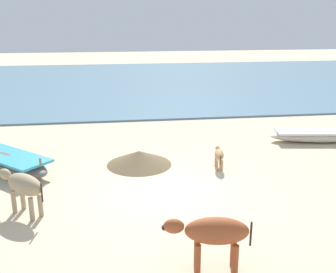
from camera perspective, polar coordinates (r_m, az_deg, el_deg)
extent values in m
plane|color=beige|center=(10.48, -0.60, -7.76)|extent=(80.00, 80.00, 0.00)
cube|color=slate|center=(26.91, -5.20, 7.71)|extent=(60.00, 20.00, 0.08)
ellipsoid|color=#5B5651|center=(12.64, -22.14, -3.37)|extent=(3.30, 3.15, 0.51)
cube|color=#3399BF|center=(12.57, -22.25, -2.44)|extent=(2.97, 2.85, 0.07)
cube|color=olive|center=(12.38, -21.53, -3.02)|extent=(0.69, 0.74, 0.04)
cylinder|color=olive|center=(11.26, -17.76, -3.43)|extent=(0.06, 0.06, 0.20)
ellipsoid|color=beige|center=(15.31, 20.64, 0.04)|extent=(3.52, 1.29, 0.40)
cube|color=white|center=(15.26, 20.71, 0.65)|extent=(3.11, 1.21, 0.07)
cube|color=olive|center=(15.37, 21.59, 0.43)|extent=(0.21, 0.71, 0.04)
ellipsoid|color=tan|center=(9.56, -19.75, -6.45)|extent=(1.10, 1.06, 0.48)
ellipsoid|color=tan|center=(10.10, -22.24, -4.98)|extent=(0.41, 0.40, 0.26)
sphere|color=#2D2119|center=(10.24, -22.72, -4.93)|extent=(0.14, 0.14, 0.10)
cylinder|color=tan|center=(9.94, -21.13, -8.71)|extent=(0.11, 0.11, 0.55)
cylinder|color=tan|center=(10.06, -20.02, -8.27)|extent=(0.11, 0.11, 0.55)
cylinder|color=tan|center=(9.46, -18.89, -9.80)|extent=(0.11, 0.11, 0.55)
cylinder|color=tan|center=(9.58, -17.75, -9.32)|extent=(0.11, 0.11, 0.55)
cylinder|color=#2D2119|center=(9.15, -17.57, -7.65)|extent=(0.04, 0.04, 0.45)
ellipsoid|color=tan|center=(11.84, 7.30, -2.58)|extent=(0.35, 0.68, 0.28)
ellipsoid|color=tan|center=(12.23, 7.09, -1.69)|extent=(0.16, 0.23, 0.15)
sphere|color=#2D2119|center=(12.32, 7.04, -1.63)|extent=(0.07, 0.07, 0.06)
cylinder|color=tan|center=(12.10, 6.82, -3.54)|extent=(0.06, 0.06, 0.32)
cylinder|color=tan|center=(12.12, 7.49, -3.54)|extent=(0.06, 0.06, 0.32)
cylinder|color=tan|center=(11.75, 7.00, -4.19)|extent=(0.06, 0.06, 0.32)
cylinder|color=tan|center=(11.77, 7.69, -4.19)|extent=(0.06, 0.06, 0.32)
cylinder|color=#2D2119|center=(11.53, 7.48, -3.29)|extent=(0.02, 0.02, 0.27)
ellipsoid|color=#9E4C28|center=(7.22, 6.98, -13.22)|extent=(1.19, 0.63, 0.49)
ellipsoid|color=#9E4C28|center=(7.14, 0.83, -12.68)|extent=(0.40, 0.28, 0.27)
sphere|color=#2D2119|center=(7.16, -0.52, -12.88)|extent=(0.12, 0.12, 0.10)
cylinder|color=#9E4C28|center=(7.35, 4.25, -17.06)|extent=(0.11, 0.11, 0.57)
cylinder|color=#9E4C28|center=(7.56, 4.15, -16.01)|extent=(0.11, 0.11, 0.57)
cylinder|color=#9E4C28|center=(7.42, 9.58, -16.94)|extent=(0.11, 0.11, 0.57)
cylinder|color=#9E4C28|center=(7.62, 9.31, -15.90)|extent=(0.11, 0.11, 0.57)
cylinder|color=#2D2119|center=(7.33, 11.75, -13.44)|extent=(0.04, 0.04, 0.46)
cone|color=brown|center=(12.18, -4.15, -3.05)|extent=(2.78, 2.78, 0.44)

